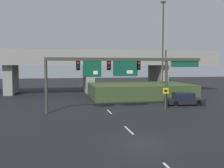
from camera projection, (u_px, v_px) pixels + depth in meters
ground_plane at (141, 141)px, 16.36m from camera, size 160.00×160.00×0.00m
lane_markings at (103, 106)px, 30.40m from camera, size 0.14×40.87×0.01m
signal_gantry at (121, 68)px, 26.77m from camera, size 16.36×0.44×5.49m
speed_limit_sign at (166, 96)px, 27.17m from camera, size 0.60×0.11×2.43m
highway_light_pole_near at (163, 47)px, 39.95m from camera, size 0.70×0.36×14.34m
overpass_bridge at (88, 64)px, 45.53m from camera, size 45.19×8.36×7.21m
grass_embankment at (140, 90)px, 38.89m from camera, size 14.52×9.50×1.94m
parked_sedan_near_right at (184, 99)px, 31.13m from camera, size 4.59×2.24×1.47m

